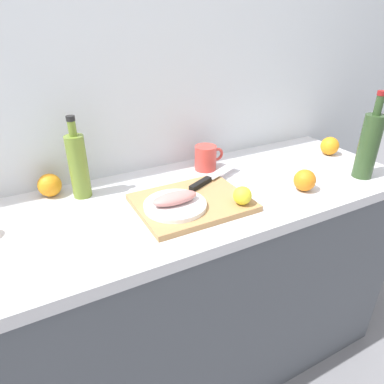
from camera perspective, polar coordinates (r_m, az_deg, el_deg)
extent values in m
plane|color=slate|center=(1.79, -4.64, -28.02)|extent=(12.00, 12.00, 0.00)
cube|color=silver|center=(1.34, -12.62, 17.25)|extent=(3.20, 0.05, 2.50)
cube|color=#4C5159|center=(1.46, -5.30, -18.42)|extent=(2.00, 0.58, 0.86)
cube|color=silver|center=(1.18, -6.24, -3.02)|extent=(2.00, 0.60, 0.04)
cube|color=tan|center=(1.16, 0.00, -1.76)|extent=(0.37, 0.29, 0.02)
cylinder|color=white|center=(1.11, -2.82, -2.18)|extent=(0.20, 0.20, 0.01)
ellipsoid|color=tan|center=(1.10, -2.85, -1.02)|extent=(0.15, 0.06, 0.04)
cube|color=silver|center=(1.35, 5.04, 3.55)|extent=(0.18, 0.11, 0.00)
cube|color=black|center=(1.24, 1.41, 1.40)|extent=(0.11, 0.07, 0.02)
sphere|color=yellow|center=(1.13, 8.36, -0.58)|extent=(0.06, 0.06, 0.06)
cylinder|color=olive|center=(1.24, -18.33, 3.96)|extent=(0.06, 0.06, 0.22)
cylinder|color=olive|center=(1.19, -19.29, 9.94)|extent=(0.03, 0.03, 0.05)
cylinder|color=black|center=(1.18, -19.54, 11.46)|extent=(0.03, 0.03, 0.02)
cylinder|color=#2D4723|center=(1.48, 27.23, 6.67)|extent=(0.07, 0.07, 0.25)
cylinder|color=#2D4723|center=(1.44, 28.60, 12.54)|extent=(0.03, 0.03, 0.07)
cylinder|color=maroon|center=(1.43, 28.99, 14.18)|extent=(0.03, 0.03, 0.02)
cylinder|color=#CC3F38|center=(1.41, 2.26, 5.69)|extent=(0.09, 0.09, 0.10)
torus|color=#CC3F38|center=(1.44, 4.22, 6.26)|extent=(0.06, 0.01, 0.06)
sphere|color=orange|center=(1.31, 18.20, 1.87)|extent=(0.08, 0.08, 0.08)
sphere|color=orange|center=(1.69, 21.89, 7.11)|extent=(0.08, 0.08, 0.08)
sphere|color=orange|center=(1.30, -22.56, 1.07)|extent=(0.08, 0.08, 0.08)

